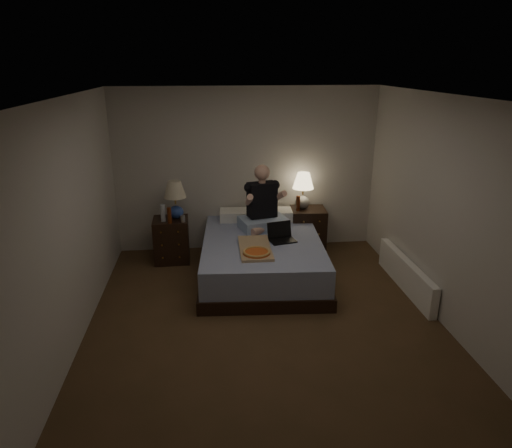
{
  "coord_description": "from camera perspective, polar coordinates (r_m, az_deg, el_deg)",
  "views": [
    {
      "loc": [
        -0.59,
        -4.6,
        2.81
      ],
      "look_at": [
        0.0,
        0.9,
        0.85
      ],
      "focal_mm": 32.0,
      "sensor_mm": 36.0,
      "label": 1
    }
  ],
  "objects": [
    {
      "name": "radiator",
      "position": [
        6.29,
        18.22,
        -6.03
      ],
      "size": [
        0.1,
        1.6,
        0.4
      ],
      "primitive_type": "cube",
      "color": "white",
      "rests_on": "floor"
    },
    {
      "name": "floor",
      "position": [
        5.42,
        1.04,
        -11.71
      ],
      "size": [
        4.0,
        4.5,
        0.0
      ],
      "primitive_type": "cube",
      "color": "brown",
      "rests_on": "ground"
    },
    {
      "name": "nightstand_right",
      "position": [
        7.18,
        6.48,
        -0.72
      ],
      "size": [
        0.55,
        0.5,
        0.68
      ],
      "primitive_type": "cube",
      "rotation": [
        0.0,
        0.0,
        -0.06
      ],
      "color": "black",
      "rests_on": "floor"
    },
    {
      "name": "beer_bottle_left",
      "position": [
        6.56,
        -10.77,
        1.06
      ],
      "size": [
        0.06,
        0.06,
        0.23
      ],
      "primitive_type": "cylinder",
      "color": "#5F270D",
      "rests_on": "nightstand_left"
    },
    {
      "name": "beer_bottle_right",
      "position": [
        6.95,
        5.28,
        2.61
      ],
      "size": [
        0.06,
        0.06,
        0.23
      ],
      "primitive_type": "cylinder",
      "color": "#52200B",
      "rests_on": "nightstand_right"
    },
    {
      "name": "laptop",
      "position": [
        6.13,
        3.35,
        -1.13
      ],
      "size": [
        0.4,
        0.35,
        0.24
      ],
      "primitive_type": null,
      "rotation": [
        0.0,
        0.0,
        0.24
      ],
      "color": "black",
      "rests_on": "bed"
    },
    {
      "name": "person",
      "position": [
        6.5,
        0.92,
        3.32
      ],
      "size": [
        0.77,
        0.67,
        0.93
      ],
      "primitive_type": null,
      "rotation": [
        0.0,
        0.0,
        0.25
      ],
      "color": "black",
      "rests_on": "bed"
    },
    {
      "name": "soda_can",
      "position": [
        6.6,
        -9.15,
        0.67
      ],
      "size": [
        0.07,
        0.07,
        0.1
      ],
      "primitive_type": "cylinder",
      "color": "#B0AFAB",
      "rests_on": "nightstand_left"
    },
    {
      "name": "lamp_right",
      "position": [
        7.02,
        5.89,
        4.16
      ],
      "size": [
        0.39,
        0.39,
        0.56
      ],
      "primitive_type": null,
      "rotation": [
        0.0,
        0.0,
        -0.26
      ],
      "color": "gray",
      "rests_on": "nightstand_right"
    },
    {
      "name": "bed",
      "position": [
        6.34,
        0.75,
        -4.17
      ],
      "size": [
        1.73,
        2.22,
        0.53
      ],
      "primitive_type": "cube",
      "rotation": [
        0.0,
        0.0,
        -0.06
      ],
      "color": "#5365A7",
      "rests_on": "floor"
    },
    {
      "name": "ceiling",
      "position": [
        4.65,
        1.24,
        15.69
      ],
      "size": [
        4.0,
        4.5,
        0.0
      ],
      "primitive_type": "cube",
      "rotation": [
        3.14,
        0.0,
        0.0
      ],
      "color": "white",
      "rests_on": "ground"
    },
    {
      "name": "wall_left",
      "position": [
        5.06,
        -21.97,
        0.08
      ],
      "size": [
        0.0,
        4.5,
        2.5
      ],
      "primitive_type": "cube",
      "rotation": [
        1.57,
        0.0,
        1.57
      ],
      "color": "beige",
      "rests_on": "ground"
    },
    {
      "name": "wall_back",
      "position": [
        7.05,
        -1.19,
        6.72
      ],
      "size": [
        4.0,
        0.0,
        2.5
      ],
      "primitive_type": "cube",
      "rotation": [
        1.57,
        0.0,
        0.0
      ],
      "color": "beige",
      "rests_on": "ground"
    },
    {
      "name": "wall_right",
      "position": [
        5.51,
        22.26,
        1.56
      ],
      "size": [
        0.0,
        4.5,
        2.5
      ],
      "primitive_type": "cube",
      "rotation": [
        1.57,
        0.0,
        -1.57
      ],
      "color": "beige",
      "rests_on": "ground"
    },
    {
      "name": "wall_front",
      "position": [
        2.88,
        6.93,
        -13.41
      ],
      "size": [
        4.0,
        0.0,
        2.5
      ],
      "primitive_type": "cube",
      "rotation": [
        -1.57,
        0.0,
        0.0
      ],
      "color": "beige",
      "rests_on": "ground"
    },
    {
      "name": "water_bottle",
      "position": [
        6.66,
        -11.55,
        1.37
      ],
      "size": [
        0.07,
        0.07,
        0.25
      ],
      "primitive_type": "cylinder",
      "color": "silver",
      "rests_on": "nightstand_left"
    },
    {
      "name": "nightstand_left",
      "position": [
        6.88,
        -10.51,
        -1.97
      ],
      "size": [
        0.52,
        0.47,
        0.66
      ],
      "primitive_type": "cube",
      "rotation": [
        0.0,
        0.0,
        0.02
      ],
      "color": "black",
      "rests_on": "floor"
    },
    {
      "name": "pizza_box",
      "position": [
        5.69,
        0.08,
        -3.64
      ],
      "size": [
        0.41,
        0.76,
        0.08
      ],
      "primitive_type": null,
      "rotation": [
        0.0,
        0.0,
        -0.01
      ],
      "color": "tan",
      "rests_on": "bed"
    },
    {
      "name": "lamp_left",
      "position": [
        6.71,
        -10.06,
        2.98
      ],
      "size": [
        0.4,
        0.4,
        0.56
      ],
      "primitive_type": null,
      "rotation": [
        0.0,
        0.0,
        0.3
      ],
      "color": "#294598",
      "rests_on": "nightstand_left"
    }
  ]
}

